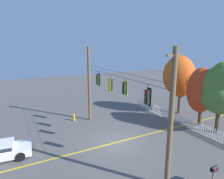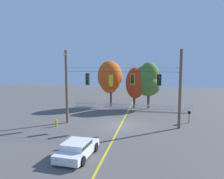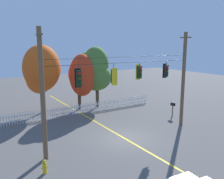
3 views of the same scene
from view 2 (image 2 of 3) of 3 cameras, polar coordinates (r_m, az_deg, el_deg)
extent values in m
plane|color=#565451|center=(24.11, 2.21, -9.08)|extent=(80.00, 80.00, 0.00)
cube|color=gold|center=(24.11, 2.21, -9.07)|extent=(0.16, 36.00, 0.01)
cylinder|color=brown|center=(24.89, -11.46, 0.61)|extent=(0.29, 0.29, 7.94)
cylinder|color=brown|center=(23.27, 16.94, 0.04)|extent=(0.29, 0.29, 7.94)
cube|color=brown|center=(24.77, -11.65, 8.74)|extent=(0.10, 1.10, 0.10)
cube|color=brown|center=(23.14, 17.24, 8.73)|extent=(0.10, 1.10, 0.10)
cylinder|color=black|center=(23.22, 2.27, 4.55)|extent=(11.72, 0.02, 0.02)
cylinder|color=black|center=(22.96, 2.19, 5.54)|extent=(11.72, 0.02, 0.02)
cylinder|color=black|center=(24.01, -6.37, 4.18)|extent=(0.03, 0.03, 0.34)
cube|color=black|center=(24.17, -6.26, 2.62)|extent=(0.43, 0.02, 1.23)
cube|color=black|center=(24.05, -6.34, 2.60)|extent=(0.30, 0.24, 0.99)
cylinder|color=red|center=(23.90, -6.45, 3.37)|extent=(0.20, 0.03, 0.20)
cube|color=black|center=(23.85, -6.48, 3.64)|extent=(0.22, 0.12, 0.06)
cylinder|color=#463B09|center=(23.92, -6.44, 2.57)|extent=(0.20, 0.03, 0.20)
cube|color=black|center=(23.87, -6.47, 2.84)|extent=(0.22, 0.12, 0.06)
cylinder|color=#073513|center=(23.94, -6.43, 1.78)|extent=(0.20, 0.03, 0.20)
cube|color=black|center=(23.89, -6.46, 2.05)|extent=(0.22, 0.12, 0.06)
cylinder|color=black|center=(23.39, -0.23, 4.04)|extent=(0.03, 0.03, 0.43)
cube|color=yellow|center=(23.31, -0.29, 2.31)|extent=(0.43, 0.02, 1.19)
cube|color=black|center=(23.44, -0.23, 2.34)|extent=(0.30, 0.24, 0.96)
cylinder|color=red|center=(23.55, -0.17, 3.14)|extent=(0.20, 0.03, 0.20)
cube|color=black|center=(23.58, -0.15, 3.42)|extent=(0.22, 0.12, 0.06)
cylinder|color=#463B09|center=(23.57, -0.17, 2.36)|extent=(0.20, 0.03, 0.20)
cube|color=black|center=(23.61, -0.15, 2.65)|extent=(0.22, 0.12, 0.06)
cylinder|color=#073513|center=(23.60, -0.17, 1.58)|extent=(0.20, 0.03, 0.20)
cube|color=black|center=(23.63, -0.15, 1.87)|extent=(0.22, 0.12, 0.06)
cylinder|color=black|center=(23.08, 5.26, 4.14)|extent=(0.03, 0.03, 0.30)
cube|color=yellow|center=(23.25, 5.27, 2.67)|extent=(0.43, 0.02, 1.13)
cube|color=black|center=(23.12, 5.24, 2.64)|extent=(0.30, 0.24, 0.91)
cylinder|color=red|center=(22.97, 5.22, 3.37)|extent=(0.20, 0.03, 0.20)
cube|color=black|center=(22.91, 5.21, 3.65)|extent=(0.22, 0.12, 0.06)
cylinder|color=#463B09|center=(22.99, 5.21, 2.62)|extent=(0.20, 0.03, 0.20)
cube|color=black|center=(22.93, 5.20, 2.90)|extent=(0.22, 0.12, 0.06)
cylinder|color=#073513|center=(23.01, 5.20, 1.87)|extent=(0.20, 0.03, 0.20)
cube|color=black|center=(22.95, 5.19, 2.15)|extent=(0.22, 0.12, 0.06)
cylinder|color=black|center=(23.00, 11.95, 3.96)|extent=(0.03, 0.03, 0.35)
cube|color=black|center=(23.17, 11.91, 2.39)|extent=(0.43, 0.02, 1.16)
cube|color=black|center=(23.04, 11.92, 2.36)|extent=(0.30, 0.24, 0.93)
cylinder|color=red|center=(22.88, 11.94, 3.12)|extent=(0.20, 0.03, 0.20)
cube|color=black|center=(22.83, 11.95, 3.40)|extent=(0.22, 0.12, 0.06)
cylinder|color=#463B09|center=(22.90, 11.92, 2.34)|extent=(0.20, 0.03, 0.20)
cube|color=black|center=(22.85, 11.93, 2.62)|extent=(0.22, 0.12, 0.06)
cylinder|color=#073513|center=(22.93, 11.91, 1.56)|extent=(0.20, 0.03, 0.20)
cube|color=black|center=(22.88, 11.91, 1.84)|extent=(0.22, 0.12, 0.06)
cube|color=white|center=(33.18, -9.17, -3.87)|extent=(0.06, 0.04, 1.03)
cube|color=white|center=(33.11, -8.80, -3.88)|extent=(0.06, 0.04, 1.03)
cube|color=white|center=(33.03, -8.43, -3.90)|extent=(0.06, 0.04, 1.03)
cube|color=white|center=(32.96, -8.06, -3.92)|extent=(0.06, 0.04, 1.03)
cube|color=white|center=(32.89, -7.69, -3.93)|extent=(0.06, 0.04, 1.03)
cube|color=white|center=(32.82, -7.31, -3.95)|extent=(0.06, 0.04, 1.03)
cube|color=white|center=(32.76, -6.94, -3.97)|extent=(0.06, 0.04, 1.03)
cube|color=white|center=(32.69, -6.56, -3.98)|extent=(0.06, 0.04, 1.03)
cube|color=white|center=(32.63, -6.18, -4.00)|extent=(0.06, 0.04, 1.03)
cube|color=white|center=(32.56, -5.80, -4.02)|extent=(0.06, 0.04, 1.03)
cube|color=white|center=(32.50, -5.41, -4.03)|extent=(0.06, 0.04, 1.03)
cube|color=white|center=(32.44, -5.03, -4.05)|extent=(0.06, 0.04, 1.03)
cube|color=white|center=(32.38, -4.64, -4.06)|extent=(0.06, 0.04, 1.03)
cube|color=white|center=(32.33, -4.26, -4.08)|extent=(0.06, 0.04, 1.03)
cube|color=white|center=(32.27, -3.87, -4.09)|extent=(0.06, 0.04, 1.03)
cube|color=white|center=(32.22, -3.48, -4.11)|extent=(0.06, 0.04, 1.03)
cube|color=white|center=(32.16, -3.09, -4.13)|extent=(0.06, 0.04, 1.03)
cube|color=white|center=(32.11, -2.70, -4.14)|extent=(0.06, 0.04, 1.03)
cube|color=white|center=(32.06, -2.30, -4.16)|extent=(0.06, 0.04, 1.03)
cube|color=white|center=(32.02, -1.91, -4.17)|extent=(0.06, 0.04, 1.03)
cube|color=white|center=(31.97, -1.51, -4.18)|extent=(0.06, 0.04, 1.03)
cube|color=white|center=(31.92, -1.11, -4.20)|extent=(0.06, 0.04, 1.03)
cube|color=white|center=(31.88, -0.72, -4.21)|extent=(0.06, 0.04, 1.03)
cube|color=white|center=(31.84, -0.32, -4.23)|extent=(0.06, 0.04, 1.03)
cube|color=white|center=(31.80, 0.08, -4.24)|extent=(0.06, 0.04, 1.03)
cube|color=white|center=(31.76, 0.48, -4.26)|extent=(0.06, 0.04, 1.03)
cube|color=white|center=(31.72, 0.89, -4.27)|extent=(0.06, 0.04, 1.03)
cube|color=white|center=(31.69, 1.29, -4.28)|extent=(0.06, 0.04, 1.03)
cube|color=white|center=(31.65, 1.69, -4.30)|extent=(0.06, 0.04, 1.03)
cube|color=white|center=(31.62, 2.10, -4.31)|extent=(0.06, 0.04, 1.03)
cube|color=white|center=(31.59, 2.51, -4.32)|extent=(0.06, 0.04, 1.03)
cube|color=white|center=(31.56, 2.91, -4.33)|extent=(0.06, 0.04, 1.03)
cube|color=white|center=(31.53, 3.32, -4.35)|extent=(0.06, 0.04, 1.03)
cube|color=white|center=(31.51, 3.73, -4.36)|extent=(0.06, 0.04, 1.03)
cube|color=white|center=(31.48, 4.14, -4.37)|extent=(0.06, 0.04, 1.03)
cube|color=white|center=(31.46, 4.55, -4.38)|extent=(0.06, 0.04, 1.03)
cube|color=white|center=(31.44, 4.96, -4.40)|extent=(0.06, 0.04, 1.03)
cube|color=white|center=(31.42, 5.37, -4.41)|extent=(0.06, 0.04, 1.03)
cube|color=white|center=(31.40, 5.78, -4.42)|extent=(0.06, 0.04, 1.03)
cube|color=white|center=(31.38, 6.19, -4.43)|extent=(0.06, 0.04, 1.03)
cube|color=white|center=(31.37, 6.60, -4.44)|extent=(0.06, 0.04, 1.03)
cube|color=white|center=(31.35, 7.01, -4.45)|extent=(0.06, 0.04, 1.03)
cube|color=white|center=(31.34, 7.43, -4.46)|extent=(0.06, 0.04, 1.03)
cube|color=white|center=(31.33, 7.84, -4.47)|extent=(0.06, 0.04, 1.03)
cube|color=white|center=(31.32, 8.25, -4.48)|extent=(0.06, 0.04, 1.03)
cube|color=white|center=(31.32, 8.67, -4.49)|extent=(0.06, 0.04, 1.03)
cube|color=white|center=(31.31, 9.08, -4.50)|extent=(0.06, 0.04, 1.03)
cube|color=white|center=(31.31, 9.49, -4.51)|extent=(0.06, 0.04, 1.03)
cube|color=white|center=(31.31, 9.91, -4.52)|extent=(0.06, 0.04, 1.03)
cube|color=white|center=(31.31, 10.32, -4.53)|extent=(0.06, 0.04, 1.03)
cube|color=white|center=(31.31, 10.74, -4.54)|extent=(0.06, 0.04, 1.03)
cube|color=white|center=(31.31, 11.15, -4.54)|extent=(0.06, 0.04, 1.03)
cube|color=white|center=(31.31, 11.56, -4.55)|extent=(0.06, 0.04, 1.03)
cube|color=white|center=(31.32, 11.98, -4.56)|extent=(0.06, 0.04, 1.03)
cube|color=white|center=(31.33, 12.39, -4.57)|extent=(0.06, 0.04, 1.03)
cube|color=white|center=(31.34, 12.80, -4.57)|extent=(0.06, 0.04, 1.03)
cube|color=white|center=(31.35, 13.22, -4.58)|extent=(0.06, 0.04, 1.03)
cube|color=white|center=(31.36, 13.63, -4.59)|extent=(0.06, 0.04, 1.03)
cube|color=white|center=(31.37, 14.04, -4.60)|extent=(0.06, 0.04, 1.03)
cube|color=white|center=(31.39, 14.45, -4.60)|extent=(0.06, 0.04, 1.03)
cube|color=white|center=(31.41, 14.87, -4.61)|extent=(0.06, 0.04, 1.03)
cube|color=white|center=(31.43, 15.28, -4.61)|extent=(0.06, 0.04, 1.03)
cube|color=white|center=(31.45, 15.69, -4.62)|extent=(0.06, 0.04, 1.03)
cube|color=white|center=(31.47, 16.10, -4.63)|extent=(0.06, 0.04, 1.03)
cube|color=white|center=(31.49, 16.51, -4.63)|extent=(0.06, 0.04, 1.03)
cube|color=white|center=(31.52, 16.92, -4.64)|extent=(0.06, 0.04, 1.03)
cube|color=white|center=(31.55, 17.32, -4.64)|extent=(0.06, 0.04, 1.03)
cube|color=white|center=(31.57, 17.73, -4.64)|extent=(0.06, 0.04, 1.03)
cube|color=white|center=(31.60, 18.14, -4.65)|extent=(0.06, 0.04, 1.03)
cube|color=white|center=(31.64, 18.54, -4.65)|extent=(0.06, 0.04, 1.03)
cube|color=white|center=(31.67, 18.95, -4.66)|extent=(0.06, 0.04, 1.03)
cube|color=white|center=(31.70, 19.35, -4.66)|extent=(0.06, 0.04, 1.03)
cube|color=white|center=(31.74, 19.76, -4.66)|extent=(0.06, 0.04, 1.03)
cube|color=white|center=(31.51, 4.96, -4.75)|extent=(16.24, 0.03, 0.08)
cube|color=white|center=(31.42, 4.97, -3.98)|extent=(16.24, 0.03, 0.08)
cylinder|color=#473828|center=(34.30, -0.26, -1.95)|extent=(0.32, 0.32, 2.78)
ellipsoid|color=#DB5619|center=(34.33, -0.62, 1.75)|extent=(2.75, 2.43, 3.27)
ellipsoid|color=#DB5619|center=(33.75, -0.56, 3.40)|extent=(3.69, 3.61, 4.65)
ellipsoid|color=#DB5619|center=(33.54, 0.42, 3.14)|extent=(2.63, 2.16, 2.94)
cylinder|color=#473828|center=(33.04, 5.66, -2.62)|extent=(0.36, 0.36, 2.43)
ellipsoid|color=red|center=(32.23, 5.97, 1.67)|extent=(2.79, 2.58, 4.47)
ellipsoid|color=red|center=(32.49, 6.15, 1.85)|extent=(2.87, 2.79, 3.35)
cylinder|color=#473828|center=(32.66, 9.24, -2.60)|extent=(0.37, 0.37, 2.65)
ellipsoid|color=#4C752D|center=(32.45, 9.17, 0.99)|extent=(3.48, 3.08, 2.99)
ellipsoid|color=#4C752D|center=(32.82, 8.64, 2.61)|extent=(3.69, 3.58, 4.01)
ellipsoid|color=#4C752D|center=(32.61, 9.38, 3.41)|extent=(2.91, 2.72, 3.94)
cube|color=white|center=(16.56, -8.76, -15.01)|extent=(2.22, 4.18, 0.55)
cube|color=white|center=(16.26, -9.02, -13.61)|extent=(1.81, 2.08, 0.42)
cube|color=#232D38|center=(16.26, -9.02, -13.61)|extent=(1.84, 2.00, 0.27)
cylinder|color=black|center=(18.03, -9.84, -13.63)|extent=(0.24, 0.65, 0.64)
cylinder|color=black|center=(17.36, -4.11, -14.37)|extent=(0.24, 0.65, 0.64)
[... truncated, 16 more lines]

